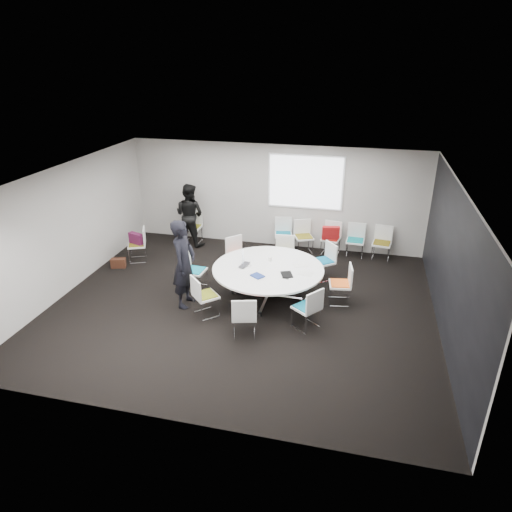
% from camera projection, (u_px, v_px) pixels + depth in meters
% --- Properties ---
extents(room_shell, '(8.08, 7.08, 2.88)m').
position_uv_depth(room_shell, '(246.00, 245.00, 9.22)').
color(room_shell, black).
rests_on(room_shell, ground).
extents(conference_table, '(2.40, 2.40, 0.73)m').
position_uv_depth(conference_table, '(268.00, 275.00, 9.88)').
color(conference_table, silver).
rests_on(conference_table, ground).
extents(projection_screen, '(1.90, 0.03, 1.35)m').
position_uv_depth(projection_screen, '(305.00, 182.00, 11.95)').
color(projection_screen, white).
rests_on(projection_screen, room_shell).
extents(chair_ring_a, '(0.51, 0.52, 0.88)m').
position_uv_depth(chair_ring_a, '(340.00, 291.00, 9.79)').
color(chair_ring_a, silver).
rests_on(chair_ring_a, ground).
extents(chair_ring_b, '(0.64, 0.64, 0.88)m').
position_uv_depth(chair_ring_b, '(323.00, 268.00, 10.85)').
color(chair_ring_b, silver).
rests_on(chair_ring_b, ground).
extents(chair_ring_c, '(0.51, 0.49, 0.88)m').
position_uv_depth(chair_ring_c, '(284.00, 261.00, 11.23)').
color(chair_ring_c, silver).
rests_on(chair_ring_c, ground).
extents(chair_ring_d, '(0.64, 0.64, 0.88)m').
position_uv_depth(chair_ring_d, '(238.00, 262.00, 11.18)').
color(chair_ring_d, silver).
rests_on(chair_ring_d, ground).
extents(chair_ring_e, '(0.48, 0.49, 0.88)m').
position_uv_depth(chair_ring_e, '(195.00, 278.00, 10.39)').
color(chair_ring_e, silver).
rests_on(chair_ring_e, ground).
extents(chair_ring_f, '(0.64, 0.64, 0.88)m').
position_uv_depth(chair_ring_f, '(206.00, 303.00, 9.33)').
color(chair_ring_f, silver).
rests_on(chair_ring_f, ground).
extents(chair_ring_g, '(0.56, 0.55, 0.88)m').
position_uv_depth(chair_ring_g, '(244.00, 323.00, 8.63)').
color(chair_ring_g, silver).
rests_on(chair_ring_g, ground).
extents(chair_ring_h, '(0.64, 0.64, 0.88)m').
position_uv_depth(chair_ring_h, '(307.00, 315.00, 8.90)').
color(chair_ring_h, silver).
rests_on(chair_ring_h, ground).
extents(chair_back_a, '(0.54, 0.53, 0.88)m').
position_uv_depth(chair_back_a, '(283.00, 240.00, 12.44)').
color(chair_back_a, silver).
rests_on(chair_back_a, ground).
extents(chair_back_b, '(0.60, 0.59, 0.88)m').
position_uv_depth(chair_back_b, '(304.00, 243.00, 12.28)').
color(chair_back_b, silver).
rests_on(chair_back_b, ground).
extents(chair_back_c, '(0.53, 0.52, 0.88)m').
position_uv_depth(chair_back_c, '(330.00, 245.00, 12.17)').
color(chair_back_c, silver).
rests_on(chair_back_c, ground).
extents(chair_back_d, '(0.48, 0.47, 0.88)m').
position_uv_depth(chair_back_d, '(355.00, 247.00, 12.03)').
color(chair_back_d, silver).
rests_on(chair_back_d, ground).
extents(chair_back_e, '(0.52, 0.51, 0.88)m').
position_uv_depth(chair_back_e, '(381.00, 249.00, 11.87)').
color(chair_back_e, silver).
rests_on(chair_back_e, ground).
extents(chair_spare_left, '(0.60, 0.60, 0.88)m').
position_uv_depth(chair_spare_left, '(138.00, 251.00, 11.79)').
color(chair_spare_left, silver).
rests_on(chair_spare_left, ground).
extents(chair_person_back, '(0.46, 0.45, 0.88)m').
position_uv_depth(chair_person_back, '(193.00, 233.00, 12.96)').
color(chair_person_back, silver).
rests_on(chair_person_back, ground).
extents(person_main, '(0.47, 0.70, 1.91)m').
position_uv_depth(person_main, '(184.00, 264.00, 9.46)').
color(person_main, black).
rests_on(person_main, ground).
extents(person_back, '(0.98, 0.84, 1.75)m').
position_uv_depth(person_back, '(190.00, 215.00, 12.57)').
color(person_back, black).
rests_on(person_back, ground).
extents(laptop, '(0.28, 0.38, 0.03)m').
position_uv_depth(laptop, '(246.00, 265.00, 9.88)').
color(laptop, '#333338').
rests_on(laptop, conference_table).
extents(laptop_lid, '(0.09, 0.29, 0.22)m').
position_uv_depth(laptop_lid, '(243.00, 257.00, 10.02)').
color(laptop_lid, silver).
rests_on(laptop_lid, conference_table).
extents(notebook_black, '(0.31, 0.36, 0.02)m').
position_uv_depth(notebook_black, '(287.00, 274.00, 9.49)').
color(notebook_black, black).
rests_on(notebook_black, conference_table).
extents(tablet_folio, '(0.33, 0.31, 0.03)m').
position_uv_depth(tablet_folio, '(257.00, 276.00, 9.43)').
color(tablet_folio, navy).
rests_on(tablet_folio, conference_table).
extents(papers_right, '(0.37, 0.33, 0.00)m').
position_uv_depth(papers_right, '(300.00, 265.00, 9.93)').
color(papers_right, white).
rests_on(papers_right, conference_table).
extents(papers_front, '(0.32, 0.25, 0.00)m').
position_uv_depth(papers_front, '(305.00, 273.00, 9.55)').
color(papers_front, silver).
rests_on(papers_front, conference_table).
extents(cup, '(0.08, 0.08, 0.09)m').
position_uv_depth(cup, '(270.00, 259.00, 10.13)').
color(cup, white).
rests_on(cup, conference_table).
extents(phone, '(0.15, 0.10, 0.01)m').
position_uv_depth(phone, '(286.00, 278.00, 9.35)').
color(phone, black).
rests_on(phone, conference_table).
extents(maroon_bag, '(0.42, 0.26, 0.28)m').
position_uv_depth(maroon_bag, '(136.00, 238.00, 11.65)').
color(maroon_bag, '#57173C').
rests_on(maroon_bag, chair_spare_left).
extents(brown_bag, '(0.39, 0.26, 0.24)m').
position_uv_depth(brown_bag, '(118.00, 263.00, 11.47)').
color(brown_bag, '#3B1E13').
rests_on(brown_bag, ground).
extents(red_jacket, '(0.46, 0.24, 0.36)m').
position_uv_depth(red_jacket, '(331.00, 233.00, 11.79)').
color(red_jacket, '#A21415').
rests_on(red_jacket, chair_back_c).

